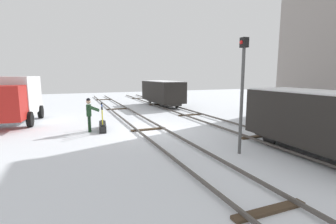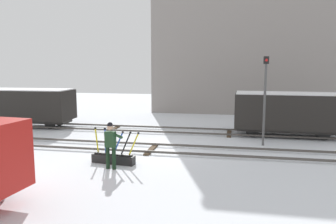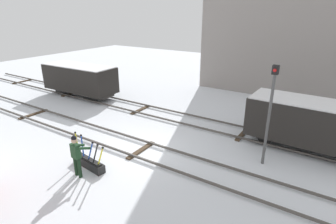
{
  "view_description": "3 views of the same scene",
  "coord_description": "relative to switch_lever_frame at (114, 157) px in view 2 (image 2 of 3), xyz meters",
  "views": [
    {
      "loc": [
        12.6,
        -4.0,
        3.03
      ],
      "look_at": [
        -0.94,
        1.56,
        0.78
      ],
      "focal_mm": 26.13,
      "sensor_mm": 36.0,
      "label": 1
    },
    {
      "loc": [
        3.67,
        -14.69,
        3.92
      ],
      "look_at": [
        0.43,
        1.88,
        1.56
      ],
      "focal_mm": 35.59,
      "sensor_mm": 36.0,
      "label": 2
    },
    {
      "loc": [
        7.32,
        -8.94,
        6.36
      ],
      "look_at": [
        -0.3,
        2.86,
        1.03
      ],
      "focal_mm": 28.91,
      "sensor_mm": 36.0,
      "label": 3
    }
  ],
  "objects": [
    {
      "name": "freight_car_mid_siding",
      "position": [
        -8.43,
        6.79,
        1.15
      ],
      "size": [
        6.04,
        2.34,
        2.43
      ],
      "rotation": [
        0.0,
        0.0,
        0.03
      ],
      "color": "#2D2B28",
      "rests_on": "ground_plane"
    },
    {
      "name": "track_main_line",
      "position": [
        0.98,
        2.33,
        -0.14
      ],
      "size": [
        44.0,
        1.94,
        0.18
      ],
      "color": "#4C4742",
      "rests_on": "ground_plane"
    },
    {
      "name": "signal_post",
      "position": [
        6.19,
        4.35,
        2.38
      ],
      "size": [
        0.24,
        0.32,
        4.36
      ],
      "color": "#4C4C4C",
      "rests_on": "ground_plane"
    },
    {
      "name": "track_siding_near",
      "position": [
        0.98,
        6.79,
        -0.15
      ],
      "size": [
        44.0,
        1.94,
        0.18
      ],
      "color": "#4C4742",
      "rests_on": "ground_plane"
    },
    {
      "name": "freight_car_back_track",
      "position": [
        7.62,
        6.79,
        1.15
      ],
      "size": [
        5.7,
        2.35,
        2.44
      ],
      "rotation": [
        0.0,
        0.0,
        -0.03
      ],
      "color": "#2D2B28",
      "rests_on": "ground_plane"
    },
    {
      "name": "ground_plane",
      "position": [
        0.98,
        2.33,
        -0.25
      ],
      "size": [
        60.0,
        60.0,
        0.0
      ],
      "primitive_type": "plane",
      "color": "silver"
    },
    {
      "name": "rail_worker",
      "position": [
        0.15,
        -0.67,
        0.78
      ],
      "size": [
        0.59,
        0.71,
        1.81
      ],
      "rotation": [
        0.0,
        0.0,
        -0.12
      ],
      "color": "black",
      "rests_on": "ground_plane"
    },
    {
      "name": "apartment_building",
      "position": [
        6.98,
        17.43,
        6.11
      ],
      "size": [
        18.33,
        5.93,
        12.72
      ],
      "color": "gray",
      "rests_on": "ground_plane"
    },
    {
      "name": "switch_lever_frame",
      "position": [
        0.0,
        0.0,
        0.0
      ],
      "size": [
        2.06,
        0.57,
        1.45
      ],
      "rotation": [
        0.0,
        0.0,
        -0.12
      ],
      "color": "black",
      "rests_on": "ground_plane"
    }
  ]
}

